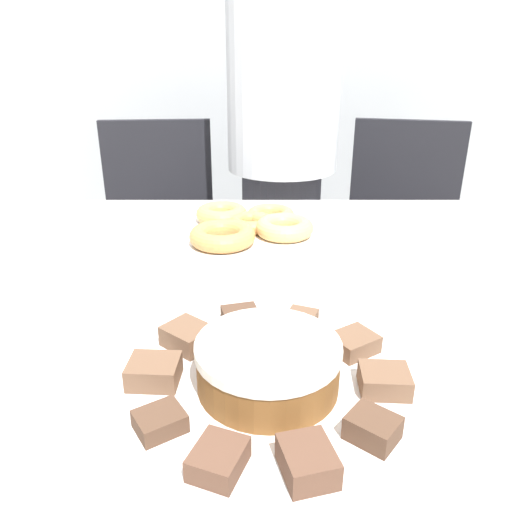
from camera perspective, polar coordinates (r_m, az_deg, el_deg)
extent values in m
cube|color=#B2B7BC|center=(2.36, -0.93, 26.67)|extent=(8.00, 0.05, 2.60)
cube|color=silver|center=(0.83, -2.06, -4.89)|extent=(1.45, 1.05, 0.03)
cylinder|color=silver|center=(1.59, -26.37, -8.97)|extent=(0.06, 0.06, 0.74)
cylinder|color=silver|center=(1.56, 24.24, -9.05)|extent=(0.06, 0.06, 0.74)
cylinder|color=#383842|center=(1.74, 2.56, -2.77)|extent=(0.25, 0.25, 0.79)
cylinder|color=silver|center=(1.57, 3.05, 21.08)|extent=(0.34, 0.34, 0.62)
cylinder|color=black|center=(2.01, -10.26, -12.07)|extent=(0.44, 0.44, 0.01)
cylinder|color=#262626|center=(1.89, -10.73, -6.56)|extent=(0.06, 0.06, 0.43)
cube|color=black|center=(1.79, -11.27, -0.01)|extent=(0.48, 0.48, 0.04)
cube|color=black|center=(1.91, -11.24, 8.77)|extent=(0.40, 0.06, 0.42)
cylinder|color=black|center=(2.04, 14.63, -11.84)|extent=(0.44, 0.44, 0.01)
cylinder|color=#262626|center=(1.93, 15.28, -6.40)|extent=(0.06, 0.06, 0.43)
cube|color=black|center=(1.83, 16.04, 0.02)|extent=(0.53, 0.53, 0.04)
cube|color=black|center=(1.95, 16.54, 8.56)|extent=(0.39, 0.12, 0.42)
cylinder|color=white|center=(0.60, 1.21, -14.94)|extent=(0.37, 0.37, 0.01)
cylinder|color=white|center=(1.07, -0.66, 2.86)|extent=(0.36, 0.36, 0.01)
cylinder|color=brown|center=(0.58, 1.23, -12.80)|extent=(0.16, 0.16, 0.05)
cylinder|color=white|center=(0.57, 1.26, -10.45)|extent=(0.17, 0.17, 0.01)
cube|color=brown|center=(0.66, 10.95, -9.72)|extent=(0.07, 0.07, 0.02)
cube|color=brown|center=(0.70, 5.01, -7.48)|extent=(0.05, 0.06, 0.02)
cube|color=#513828|center=(0.70, -1.79, -7.34)|extent=(0.06, 0.07, 0.02)
cube|color=brown|center=(0.66, -7.93, -9.07)|extent=(0.08, 0.08, 0.03)
cube|color=brown|center=(0.61, -11.72, -12.81)|extent=(0.06, 0.05, 0.03)
cube|color=#513828|center=(0.54, -11.06, -18.07)|extent=(0.06, 0.06, 0.02)
cube|color=brown|center=(0.50, -4.45, -22.13)|extent=(0.06, 0.07, 0.02)
cube|color=brown|center=(0.49, 5.80, -22.30)|extent=(0.06, 0.06, 0.03)
cube|color=#513828|center=(0.54, 13.06, -18.57)|extent=(0.06, 0.06, 0.03)
cube|color=brown|center=(0.60, 14.34, -13.60)|extent=(0.06, 0.05, 0.03)
torus|color=#D18E4C|center=(1.07, -0.66, 3.82)|extent=(0.10, 0.10, 0.03)
torus|color=tan|center=(1.12, 1.53, 4.74)|extent=(0.11, 0.11, 0.03)
torus|color=tan|center=(1.12, -4.09, 4.83)|extent=(0.11, 0.11, 0.04)
torus|color=#D18E4C|center=(0.98, -4.02, 2.31)|extent=(0.13, 0.13, 0.03)
torus|color=#E5AD66|center=(1.03, 3.12, 3.28)|extent=(0.12, 0.12, 0.03)
cube|color=white|center=(1.00, -21.20, -0.34)|extent=(0.14, 0.12, 0.01)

